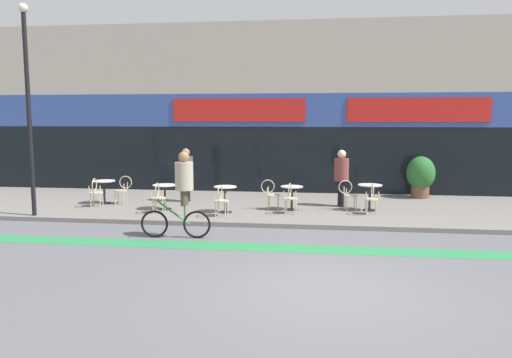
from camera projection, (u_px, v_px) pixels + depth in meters
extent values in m
plane|color=#5B5B60|center=(328.00, 290.00, 8.34)|extent=(120.00, 120.00, 0.00)
cube|color=slate|center=(325.00, 208.00, 15.46)|extent=(40.00, 5.50, 0.12)
cube|color=#B2A899|center=(326.00, 110.00, 19.76)|extent=(40.00, 4.00, 6.29)
cube|color=black|center=(325.00, 160.00, 18.04)|extent=(38.80, 0.10, 2.40)
cube|color=#334C93|center=(326.00, 110.00, 17.84)|extent=(39.20, 0.14, 1.20)
cube|color=red|center=(238.00, 110.00, 18.18)|extent=(4.88, 0.08, 0.84)
cube|color=red|center=(418.00, 110.00, 17.37)|extent=(4.88, 0.08, 0.84)
cube|color=#2D844C|center=(327.00, 250.00, 10.85)|extent=(36.00, 0.70, 0.01)
cylinder|color=black|center=(105.00, 203.00, 15.97)|extent=(0.39, 0.39, 0.02)
cylinder|color=black|center=(104.00, 192.00, 15.93)|extent=(0.07, 0.07, 0.71)
cylinder|color=silver|center=(104.00, 181.00, 15.88)|extent=(0.71, 0.71, 0.02)
cylinder|color=black|center=(165.00, 209.00, 14.94)|extent=(0.38, 0.38, 0.02)
cylinder|color=black|center=(165.00, 198.00, 14.90)|extent=(0.07, 0.07, 0.72)
cylinder|color=silver|center=(165.00, 185.00, 14.85)|extent=(0.70, 0.70, 0.02)
cylinder|color=black|center=(225.00, 212.00, 14.46)|extent=(0.36, 0.36, 0.02)
cylinder|color=black|center=(225.00, 200.00, 14.41)|extent=(0.07, 0.07, 0.74)
cylinder|color=silver|center=(225.00, 187.00, 14.37)|extent=(0.66, 0.66, 0.02)
cylinder|color=black|center=(292.00, 209.00, 14.86)|extent=(0.37, 0.37, 0.02)
cylinder|color=black|center=(292.00, 198.00, 14.82)|extent=(0.07, 0.07, 0.69)
cylinder|color=silver|center=(292.00, 187.00, 14.78)|extent=(0.67, 0.67, 0.02)
cylinder|color=black|center=(369.00, 210.00, 14.75)|extent=(0.39, 0.39, 0.02)
cylinder|color=black|center=(370.00, 198.00, 14.71)|extent=(0.07, 0.07, 0.75)
cylinder|color=silver|center=(370.00, 185.00, 14.66)|extent=(0.71, 0.71, 0.02)
cylinder|color=beige|center=(97.00, 193.00, 15.38)|extent=(0.44, 0.44, 0.03)
cylinder|color=beige|center=(94.00, 199.00, 15.55)|extent=(0.03, 0.03, 0.42)
cylinder|color=beige|center=(103.00, 199.00, 15.54)|extent=(0.03, 0.03, 0.42)
cylinder|color=beige|center=(91.00, 201.00, 15.27)|extent=(0.03, 0.03, 0.42)
cylinder|color=beige|center=(100.00, 201.00, 15.26)|extent=(0.03, 0.03, 0.42)
torus|color=beige|center=(94.00, 185.00, 15.18)|extent=(0.08, 0.41, 0.41)
cylinder|color=beige|center=(89.00, 189.00, 15.19)|extent=(0.03, 0.03, 0.23)
cylinder|color=beige|center=(100.00, 189.00, 15.19)|extent=(0.03, 0.03, 0.23)
cylinder|color=beige|center=(121.00, 190.00, 15.85)|extent=(0.43, 0.43, 0.03)
cylinder|color=beige|center=(115.00, 198.00, 15.75)|extent=(0.03, 0.03, 0.42)
cylinder|color=beige|center=(118.00, 197.00, 16.02)|extent=(0.03, 0.03, 0.42)
cylinder|color=beige|center=(124.00, 198.00, 15.73)|extent=(0.03, 0.03, 0.42)
cylinder|color=beige|center=(127.00, 197.00, 16.01)|extent=(0.03, 0.03, 0.42)
torus|color=beige|center=(126.00, 182.00, 15.80)|extent=(0.41, 0.06, 0.41)
cylinder|color=beige|center=(124.00, 187.00, 15.65)|extent=(0.03, 0.03, 0.23)
cylinder|color=beige|center=(127.00, 186.00, 15.99)|extent=(0.03, 0.03, 0.23)
cylinder|color=beige|center=(159.00, 198.00, 14.35)|extent=(0.43, 0.43, 0.03)
cylinder|color=beige|center=(155.00, 205.00, 14.52)|extent=(0.03, 0.03, 0.42)
cylinder|color=beige|center=(165.00, 205.00, 14.51)|extent=(0.03, 0.03, 0.42)
cylinder|color=beige|center=(153.00, 207.00, 14.24)|extent=(0.03, 0.03, 0.42)
cylinder|color=beige|center=(163.00, 207.00, 14.23)|extent=(0.03, 0.03, 0.42)
torus|color=beige|center=(157.00, 190.00, 14.15)|extent=(0.07, 0.41, 0.41)
cylinder|color=beige|center=(151.00, 195.00, 14.17)|extent=(0.03, 0.03, 0.23)
cylinder|color=beige|center=(163.00, 195.00, 14.16)|extent=(0.03, 0.03, 0.23)
cylinder|color=beige|center=(222.00, 201.00, 13.87)|extent=(0.43, 0.43, 0.03)
cylinder|color=beige|center=(218.00, 208.00, 14.06)|extent=(0.03, 0.03, 0.42)
cylinder|color=beige|center=(228.00, 208.00, 14.00)|extent=(0.03, 0.03, 0.42)
cylinder|color=beige|center=(215.00, 210.00, 13.79)|extent=(0.03, 0.03, 0.42)
cylinder|color=beige|center=(225.00, 210.00, 13.73)|extent=(0.03, 0.03, 0.42)
torus|color=beige|center=(220.00, 192.00, 13.67)|extent=(0.06, 0.41, 0.41)
cylinder|color=beige|center=(214.00, 197.00, 13.72)|extent=(0.03, 0.03, 0.23)
cylinder|color=beige|center=(226.00, 197.00, 13.65)|extent=(0.03, 0.03, 0.23)
cylinder|color=beige|center=(291.00, 198.00, 14.27)|extent=(0.44, 0.44, 0.03)
cylinder|color=beige|center=(287.00, 205.00, 14.46)|extent=(0.03, 0.03, 0.42)
cylinder|color=beige|center=(296.00, 206.00, 14.40)|extent=(0.03, 0.03, 0.42)
cylinder|color=beige|center=(285.00, 207.00, 14.19)|extent=(0.03, 0.03, 0.42)
cylinder|color=beige|center=(295.00, 207.00, 14.13)|extent=(0.03, 0.03, 0.42)
torus|color=beige|center=(290.00, 190.00, 14.07)|extent=(0.07, 0.41, 0.41)
cylinder|color=beige|center=(284.00, 195.00, 14.13)|extent=(0.03, 0.03, 0.23)
cylinder|color=beige|center=(296.00, 195.00, 14.05)|extent=(0.03, 0.03, 0.23)
cylinder|color=beige|center=(273.00, 195.00, 14.88)|extent=(0.41, 0.41, 0.03)
cylinder|color=beige|center=(278.00, 202.00, 15.03)|extent=(0.03, 0.03, 0.42)
cylinder|color=beige|center=(278.00, 203.00, 14.75)|extent=(0.03, 0.03, 0.42)
cylinder|color=beige|center=(269.00, 202.00, 15.06)|extent=(0.03, 0.03, 0.42)
cylinder|color=beige|center=(268.00, 203.00, 14.79)|extent=(0.03, 0.03, 0.42)
torus|color=beige|center=(268.00, 186.00, 14.87)|extent=(0.41, 0.03, 0.41)
cylinder|color=beige|center=(268.00, 190.00, 15.05)|extent=(0.03, 0.03, 0.23)
cylinder|color=beige|center=(267.00, 192.00, 14.72)|extent=(0.03, 0.03, 0.23)
cylinder|color=beige|center=(372.00, 199.00, 14.16)|extent=(0.41, 0.41, 0.03)
cylinder|color=beige|center=(366.00, 206.00, 14.34)|extent=(0.03, 0.03, 0.42)
cylinder|color=beige|center=(376.00, 206.00, 14.31)|extent=(0.03, 0.03, 0.42)
cylinder|color=beige|center=(367.00, 208.00, 14.06)|extent=(0.03, 0.03, 0.42)
cylinder|color=beige|center=(377.00, 208.00, 14.04)|extent=(0.03, 0.03, 0.42)
torus|color=beige|center=(373.00, 191.00, 13.96)|extent=(0.04, 0.41, 0.41)
cylinder|color=beige|center=(366.00, 195.00, 13.99)|extent=(0.03, 0.03, 0.23)
cylinder|color=beige|center=(379.00, 196.00, 13.96)|extent=(0.03, 0.03, 0.23)
cylinder|color=beige|center=(351.00, 196.00, 14.77)|extent=(0.45, 0.45, 0.03)
cylinder|color=beige|center=(354.00, 202.00, 14.94)|extent=(0.03, 0.03, 0.42)
cylinder|color=beige|center=(356.00, 204.00, 14.66)|extent=(0.03, 0.03, 0.42)
cylinder|color=beige|center=(345.00, 202.00, 14.94)|extent=(0.03, 0.03, 0.42)
cylinder|color=beige|center=(347.00, 204.00, 14.66)|extent=(0.03, 0.03, 0.42)
torus|color=beige|center=(345.00, 187.00, 14.74)|extent=(0.41, 0.09, 0.41)
cylinder|color=beige|center=(344.00, 191.00, 14.92)|extent=(0.03, 0.03, 0.23)
cylinder|color=beige|center=(346.00, 192.00, 14.58)|extent=(0.03, 0.03, 0.23)
cylinder|color=brown|center=(420.00, 191.00, 17.09)|extent=(0.60, 0.60, 0.45)
ellipsoid|color=#28662D|center=(421.00, 173.00, 17.01)|extent=(0.95, 0.95, 1.14)
cylinder|color=black|center=(29.00, 116.00, 13.71)|extent=(0.12, 0.12, 5.58)
sphere|color=beige|center=(23.00, 8.00, 13.35)|extent=(0.26, 0.26, 0.26)
torus|color=black|center=(154.00, 224.00, 11.92)|extent=(0.66, 0.09, 0.66)
torus|color=black|center=(197.00, 225.00, 11.85)|extent=(0.66, 0.09, 0.66)
cylinder|color=#2D753D|center=(173.00, 213.00, 11.86)|extent=(0.80, 0.09, 0.60)
cylinder|color=#2D753D|center=(185.00, 215.00, 11.84)|extent=(0.04, 0.04, 0.46)
cylinder|color=#2D753D|center=(156.00, 201.00, 11.85)|extent=(0.06, 0.48, 0.03)
cylinder|color=#4C3D2D|center=(184.00, 198.00, 11.71)|extent=(0.16, 0.16, 0.36)
cylinder|color=#4C3D2D|center=(185.00, 197.00, 11.87)|extent=(0.16, 0.16, 0.36)
cylinder|color=#B2A38E|center=(184.00, 176.00, 11.73)|extent=(0.46, 0.46, 0.66)
sphere|color=#9E7051|center=(184.00, 157.00, 11.67)|extent=(0.25, 0.25, 0.25)
cylinder|color=black|center=(188.00, 189.00, 16.37)|extent=(0.19, 0.19, 0.79)
cylinder|color=black|center=(185.00, 190.00, 16.22)|extent=(0.19, 0.19, 0.79)
cylinder|color=brown|center=(186.00, 167.00, 16.20)|extent=(0.56, 0.56, 0.69)
sphere|color=#9E7051|center=(186.00, 152.00, 16.14)|extent=(0.26, 0.26, 0.26)
cylinder|color=black|center=(340.00, 193.00, 15.51)|extent=(0.19, 0.19, 0.80)
cylinder|color=black|center=(342.00, 194.00, 15.34)|extent=(0.19, 0.19, 0.80)
cylinder|color=brown|center=(341.00, 170.00, 15.33)|extent=(0.54, 0.54, 0.69)
sphere|color=beige|center=(342.00, 154.00, 15.27)|extent=(0.26, 0.26, 0.26)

